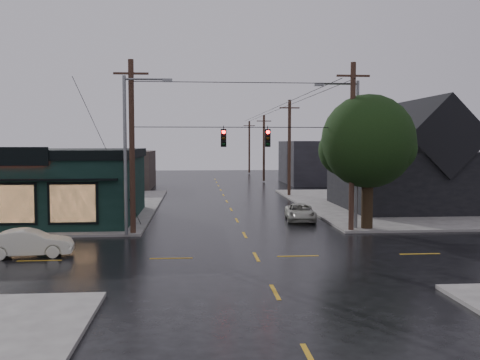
{
  "coord_description": "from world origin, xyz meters",
  "views": [
    {
      "loc": [
        -2.83,
        -24.8,
        5.39
      ],
      "look_at": [
        -0.37,
        4.88,
        3.31
      ],
      "focal_mm": 40.0,
      "sensor_mm": 36.0,
      "label": 1
    }
  ],
  "objects": [
    {
      "name": "corner_tree",
      "position": [
        7.66,
        7.05,
        5.45
      ],
      "size": [
        5.72,
        5.72,
        8.2
      ],
      "color": "black",
      "rests_on": "ground"
    },
    {
      "name": "bg_building_west",
      "position": [
        -14.0,
        40.0,
        2.2
      ],
      "size": [
        12.0,
        10.0,
        4.4
      ],
      "primitive_type": "cube",
      "color": "#3C2F2B",
      "rests_on": "ground"
    },
    {
      "name": "ne_building",
      "position": [
        15.0,
        17.0,
        4.47
      ],
      "size": [
        12.6,
        11.6,
        8.75
      ],
      "color": "black",
      "rests_on": "ground"
    },
    {
      "name": "suv_silver",
      "position": [
        4.36,
        11.38,
        0.58
      ],
      "size": [
        2.35,
        4.36,
        1.16
      ],
      "primitive_type": "imported",
      "rotation": [
        0.0,
        0.0,
        -0.1
      ],
      "color": "#ABAC9E",
      "rests_on": "ground"
    },
    {
      "name": "sidewalk_ne",
      "position": [
        20.0,
        20.0,
        0.07
      ],
      "size": [
        28.0,
        28.0,
        0.15
      ],
      "primitive_type": "cube",
      "color": "slate",
      "rests_on": "ground"
    },
    {
      "name": "streetlight_nw",
      "position": [
        -6.8,
        5.8,
        0.0
      ],
      "size": [
        5.4,
        0.3,
        9.15
      ],
      "primitive_type": null,
      "color": "slate",
      "rests_on": "ground"
    },
    {
      "name": "bg_building_east",
      "position": [
        16.0,
        45.0,
        2.8
      ],
      "size": [
        14.0,
        12.0,
        5.6
      ],
      "primitive_type": "cube",
      "color": "black",
      "rests_on": "ground"
    },
    {
      "name": "utility_pole_ne",
      "position": [
        6.5,
        6.5,
        0.0
      ],
      "size": [
        2.0,
        0.32,
        10.15
      ],
      "primitive_type": null,
      "color": "#342217",
      "rests_on": "ground"
    },
    {
      "name": "ground_plane",
      "position": [
        0.0,
        0.0,
        0.0
      ],
      "size": [
        160.0,
        160.0,
        0.0
      ],
      "primitive_type": "plane",
      "color": "black"
    },
    {
      "name": "pizza_shop",
      "position": [
        -15.0,
        12.94,
        2.56
      ],
      "size": [
        16.3,
        12.34,
        4.9
      ],
      "color": "black",
      "rests_on": "ground"
    },
    {
      "name": "streetlight_ne",
      "position": [
        7.0,
        7.2,
        0.0
      ],
      "size": [
        5.4,
        0.3,
        9.15
      ],
      "primitive_type": null,
      "color": "slate",
      "rests_on": "ground"
    },
    {
      "name": "utility_pole_far_b",
      "position": [
        6.5,
        48.0,
        0.0
      ],
      "size": [
        2.0,
        0.32,
        9.15
      ],
      "primitive_type": null,
      "color": "#342217",
      "rests_on": "ground"
    },
    {
      "name": "utility_pole_far_c",
      "position": [
        6.5,
        68.0,
        0.0
      ],
      "size": [
        2.0,
        0.32,
        9.15
      ],
      "primitive_type": null,
      "color": "#342217",
      "rests_on": "ground"
    },
    {
      "name": "sedan_cream",
      "position": [
        -10.71,
        0.93,
        0.66
      ],
      "size": [
        4.12,
        1.88,
        1.31
      ],
      "primitive_type": "imported",
      "rotation": [
        0.0,
        0.0,
        1.7
      ],
      "color": "#E9EACD",
      "rests_on": "ground"
    },
    {
      "name": "span_signal_assembly",
      "position": [
        0.1,
        6.5,
        5.7
      ],
      "size": [
        13.0,
        0.48,
        1.23
      ],
      "color": "black",
      "rests_on": "ground"
    },
    {
      "name": "utility_pole_far_a",
      "position": [
        6.5,
        28.0,
        0.0
      ],
      "size": [
        2.0,
        0.32,
        9.65
      ],
      "primitive_type": null,
      "color": "#342217",
      "rests_on": "ground"
    },
    {
      "name": "utility_pole_nw",
      "position": [
        -6.5,
        6.5,
        0.0
      ],
      "size": [
        2.0,
        0.32,
        10.15
      ],
      "primitive_type": null,
      "color": "#342217",
      "rests_on": "ground"
    }
  ]
}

